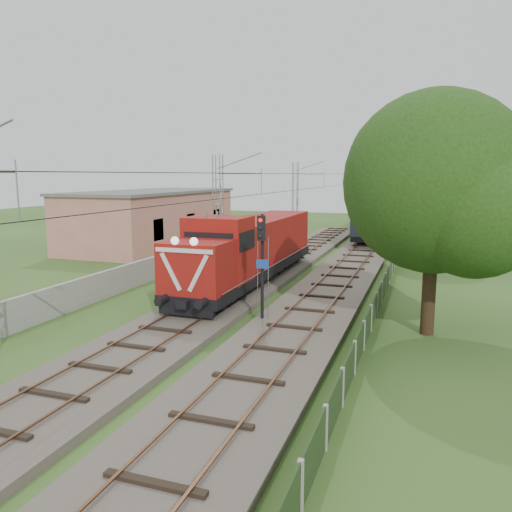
% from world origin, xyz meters
% --- Properties ---
extents(ground, '(140.00, 140.00, 0.00)m').
position_xyz_m(ground, '(0.00, 0.00, 0.00)').
color(ground, '#2B4C1C').
rests_on(ground, ground).
extents(track_main, '(4.20, 70.00, 0.45)m').
position_xyz_m(track_main, '(0.00, 7.00, 0.18)').
color(track_main, '#6B6054').
rests_on(track_main, ground).
extents(track_side, '(4.20, 80.00, 0.45)m').
position_xyz_m(track_side, '(5.00, 20.00, 0.18)').
color(track_side, '#6B6054').
rests_on(track_side, ground).
extents(catenary, '(3.31, 70.00, 8.00)m').
position_xyz_m(catenary, '(-2.95, 12.00, 4.05)').
color(catenary, gray).
rests_on(catenary, ground).
extents(boundary_wall, '(0.25, 40.00, 1.50)m').
position_xyz_m(boundary_wall, '(-6.50, 12.00, 0.75)').
color(boundary_wall, '#9E9E99').
rests_on(boundary_wall, ground).
extents(station_building, '(8.40, 20.40, 5.22)m').
position_xyz_m(station_building, '(-15.00, 24.00, 2.63)').
color(station_building, tan).
rests_on(station_building, ground).
extents(fence, '(0.12, 32.00, 1.20)m').
position_xyz_m(fence, '(8.00, 3.00, 0.60)').
color(fence, black).
rests_on(fence, ground).
extents(locomotive, '(3.11, 17.78, 4.51)m').
position_xyz_m(locomotive, '(0.00, 9.91, 2.31)').
color(locomotive, black).
rests_on(locomotive, ground).
extents(coach_rake, '(3.10, 92.54, 3.58)m').
position_xyz_m(coach_rake, '(5.00, 73.19, 2.56)').
color(coach_rake, black).
rests_on(coach_rake, ground).
extents(signal_post, '(0.55, 0.43, 5.01)m').
position_xyz_m(signal_post, '(3.24, 2.37, 3.44)').
color(signal_post, black).
rests_on(signal_post, ground).
extents(tree_a, '(7.82, 7.45, 10.14)m').
position_xyz_m(tree_a, '(10.40, 3.45, 6.33)').
color(tree_a, '#3E2B19').
rests_on(tree_a, ground).
extents(tree_b, '(6.34, 6.04, 8.22)m').
position_xyz_m(tree_b, '(11.36, 26.22, 5.12)').
color(tree_b, '#3E2B19').
rests_on(tree_b, ground).
extents(tree_c, '(6.39, 6.08, 8.28)m').
position_xyz_m(tree_c, '(9.35, 22.24, 5.16)').
color(tree_c, '#3E2B19').
rests_on(tree_c, ground).
extents(tree_d, '(7.06, 6.73, 9.16)m').
position_xyz_m(tree_d, '(11.70, 42.71, 5.71)').
color(tree_d, '#3E2B19').
rests_on(tree_d, ground).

